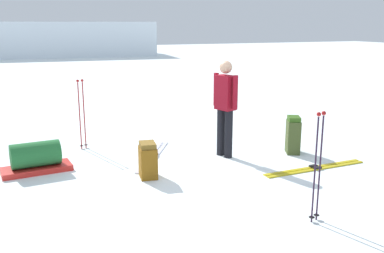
{
  "coord_description": "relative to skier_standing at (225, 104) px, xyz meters",
  "views": [
    {
      "loc": [
        -2.58,
        -6.3,
        2.32
      ],
      "look_at": [
        0.0,
        0.0,
        0.7
      ],
      "focal_mm": 40.62,
      "sensor_mm": 36.0,
      "label": 1
    }
  ],
  "objects": [
    {
      "name": "distant_snow_ridge",
      "position": [
        -1.33,
        26.74,
        0.26
      ],
      "size": [
        16.07,
        6.24,
        2.42
      ],
      "primitive_type": "cube",
      "rotation": [
        0.0,
        0.0,
        -0.08
      ],
      "color": "white",
      "rests_on": "ground_plane"
    },
    {
      "name": "skier_standing",
      "position": [
        0.0,
        0.0,
        0.0
      ],
      "size": [
        0.31,
        0.55,
        1.7
      ],
      "color": "black",
      "rests_on": "ground_plane"
    },
    {
      "name": "ski_pair_far",
      "position": [
        1.06,
        -1.2,
        -0.94
      ],
      "size": [
        1.91,
        0.23,
        0.05
      ],
      "color": "gold",
      "rests_on": "ground_plane"
    },
    {
      "name": "backpack_bright",
      "position": [
        1.25,
        -0.3,
        -0.62
      ],
      "size": [
        0.35,
        0.41,
        0.68
      ],
      "color": "#3E4C23",
      "rests_on": "ground_plane"
    },
    {
      "name": "ski_poles_planted_far",
      "position": [
        -2.26,
        1.45,
        -0.22
      ],
      "size": [
        0.16,
        0.1,
        1.32
      ],
      "color": "maroon",
      "rests_on": "ground_plane"
    },
    {
      "name": "ground_plane",
      "position": [
        -0.78,
        -0.39,
        -0.95
      ],
      "size": [
        80.0,
        80.0,
        0.0
      ],
      "primitive_type": "plane",
      "color": "white"
    },
    {
      "name": "ski_pair_near",
      "position": [
        -1.2,
        0.44,
        -0.94
      ],
      "size": [
        1.09,
        1.7,
        0.05
      ],
      "color": "silver",
      "rests_on": "ground_plane"
    },
    {
      "name": "backpack_large_dark",
      "position": [
        -1.58,
        -0.54,
        -0.68
      ],
      "size": [
        0.3,
        0.38,
        0.56
      ],
      "color": "brown",
      "rests_on": "ground_plane"
    },
    {
      "name": "ski_poles_planted_near",
      "position": [
        -0.17,
        -2.77,
        -0.21
      ],
      "size": [
        0.16,
        0.1,
        1.34
      ],
      "color": "#28162C",
      "rests_on": "ground_plane"
    },
    {
      "name": "gear_sled",
      "position": [
        -3.16,
        0.38,
        -0.73
      ],
      "size": [
        1.11,
        0.55,
        0.49
      ],
      "color": "red",
      "rests_on": "ground_plane"
    }
  ]
}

